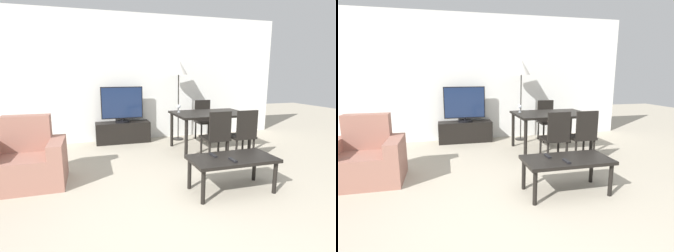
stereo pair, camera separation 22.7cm
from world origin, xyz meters
The scene contains 14 objects.
ground_plane centered at (0.00, 0.00, 0.00)m, with size 18.00×18.00×0.00m, color #B2A893.
wall_back centered at (0.00, 3.86, 1.35)m, with size 6.87×0.06×2.70m.
armchair centered at (-1.78, 1.77, 0.31)m, with size 0.97×0.72×0.90m.
tv_stand centered at (-0.29, 3.60, 0.22)m, with size 1.13×0.37×0.44m.
tv centered at (-0.29, 3.60, 0.81)m, with size 0.86×0.30×0.74m.
coffee_table centered at (0.70, 0.82, 0.39)m, with size 1.06×0.53×0.44m.
dining_table centered at (1.24, 2.60, 0.64)m, with size 1.38×0.94×0.72m.
dining_chair_near centered at (1.00, 1.82, 0.48)m, with size 0.40×0.40×0.87m.
dining_chair_far centered at (1.48, 3.38, 0.48)m, with size 0.40×0.40×0.87m.
dining_chair_near_right centered at (1.48, 1.82, 0.48)m, with size 0.40×0.40×0.87m.
floor_lamp centered at (0.92, 3.51, 1.52)m, with size 0.38×0.38×1.74m.
remote_primary centered at (0.50, 0.93, 0.45)m, with size 0.04×0.15×0.02m.
remote_secondary centered at (0.64, 0.70, 0.45)m, with size 0.04×0.15×0.02m.
wine_glass_left centered at (0.69, 2.82, 0.82)m, with size 0.07×0.07×0.15m.
Camera 1 is at (-0.94, -1.89, 1.45)m, focal length 28.00 mm.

